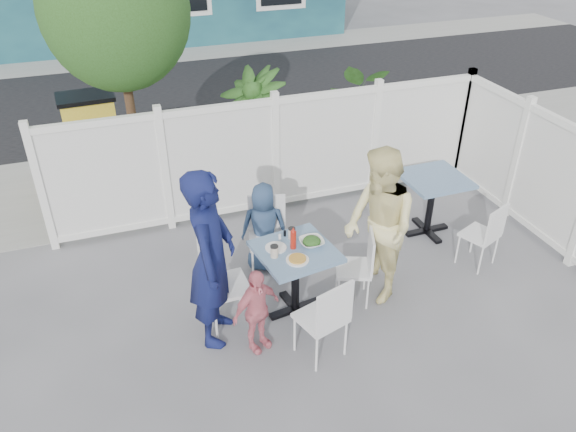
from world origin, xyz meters
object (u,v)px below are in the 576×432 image
object	(u,v)px
boy	(264,227)
spare_table	(433,190)
main_table	(295,264)
utility_cabinet	(94,142)
man	(212,259)
toddler	(256,311)
chair_left	(218,281)
chair_back	(267,230)
chair_right	(360,262)
chair_near	(326,315)
woman	(379,227)

from	to	relation	value
boy	spare_table	bearing A→B (deg)	-163.66
main_table	utility_cabinet	bearing A→B (deg)	115.66
spare_table	man	bearing A→B (deg)	-162.71
utility_cabinet	toddler	world-z (taller)	utility_cabinet
utility_cabinet	man	world-z (taller)	man
toddler	chair_left	bearing A→B (deg)	98.51
chair_back	main_table	bearing A→B (deg)	107.96
utility_cabinet	chair_back	world-z (taller)	utility_cabinet
chair_back	boy	distance (m)	0.07
chair_back	boy	bearing A→B (deg)	-56.32
utility_cabinet	main_table	bearing A→B (deg)	-67.68
chair_left	main_table	bearing A→B (deg)	84.11
chair_left	boy	distance (m)	1.09
chair_right	chair_near	bearing A→B (deg)	156.51
chair_near	woman	size ratio (longest dim) A/B	0.53
chair_right	toddler	world-z (taller)	toddler
chair_right	toddler	bearing A→B (deg)	126.14
main_table	chair_right	distance (m)	0.73
utility_cabinet	boy	distance (m)	3.30
chair_right	man	bearing A→B (deg)	111.68
chair_right	man	distance (m)	1.63
chair_near	boy	distance (m)	1.60
main_table	chair_right	xyz separation A→B (m)	(0.72, -0.05, -0.12)
chair_right	boy	size ratio (longest dim) A/B	0.77
chair_left	woman	distance (m)	1.74
toddler	man	bearing A→B (deg)	113.01
main_table	chair_right	world-z (taller)	chair_right
chair_left	woman	world-z (taller)	woman
main_table	man	xyz separation A→B (m)	(-0.86, -0.06, 0.31)
boy	chair_back	bearing A→B (deg)	125.16
spare_table	chair_near	bearing A→B (deg)	-142.65
spare_table	toddler	size ratio (longest dim) A/B	0.87
chair_near	boy	xyz separation A→B (m)	(-0.11, 1.60, 0.01)
man	chair_back	bearing A→B (deg)	-20.26
man	boy	size ratio (longest dim) A/B	1.70
boy	toddler	distance (m)	1.33
chair_left	toddler	xyz separation A→B (m)	(0.26, -0.43, -0.11)
main_table	chair_left	xyz separation A→B (m)	(-0.79, 0.06, -0.04)
chair_back	woman	xyz separation A→B (m)	(0.97, -0.80, 0.32)
man	toddler	world-z (taller)	man
utility_cabinet	woman	world-z (taller)	woman
chair_near	toddler	distance (m)	0.67
utility_cabinet	toddler	distance (m)	4.26
chair_left	chair_right	bearing A→B (deg)	84.28
spare_table	toddler	bearing A→B (deg)	-154.88
main_table	boy	bearing A→B (deg)	94.53
main_table	boy	xyz separation A→B (m)	(-0.07, 0.87, -0.07)
main_table	spare_table	distance (m)	2.31
spare_table	chair_back	world-z (taller)	chair_back
utility_cabinet	boy	size ratio (longest dim) A/B	1.20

